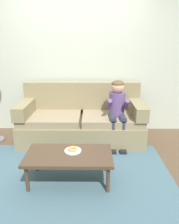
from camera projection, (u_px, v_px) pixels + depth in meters
ground at (71, 165)px, 2.97m from camera, size 10.00×10.00×0.00m
wall_back at (76, 58)px, 3.86m from camera, size 8.00×0.10×2.80m
area_rug at (69, 175)px, 2.73m from camera, size 2.67×1.64×0.01m
couch at (82, 121)px, 3.67m from camera, size 2.10×0.90×1.00m
coffee_table at (69, 157)px, 2.51m from camera, size 1.05×0.54×0.38m
person_child at (117, 107)px, 3.36m from camera, size 0.34×0.58×1.10m
plate at (73, 151)px, 2.56m from camera, size 0.21×0.21×0.01m
donut at (73, 149)px, 2.55m from camera, size 0.15×0.15×0.04m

